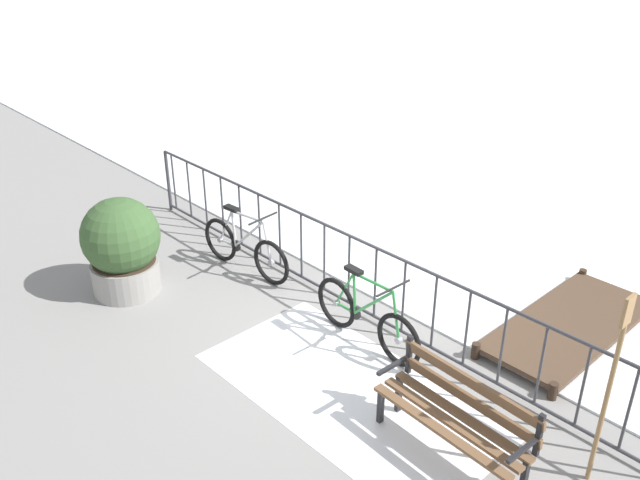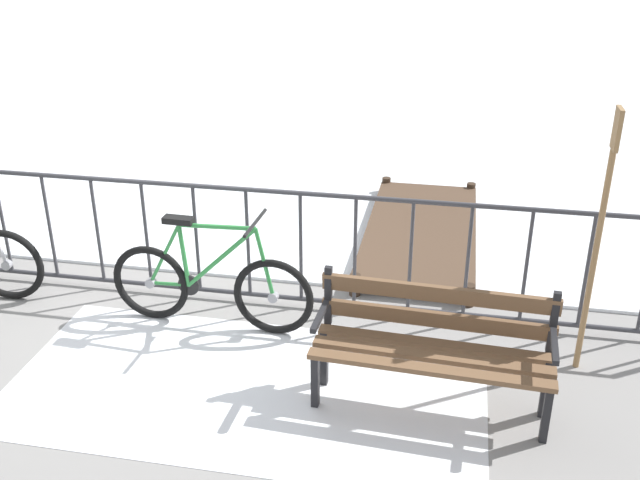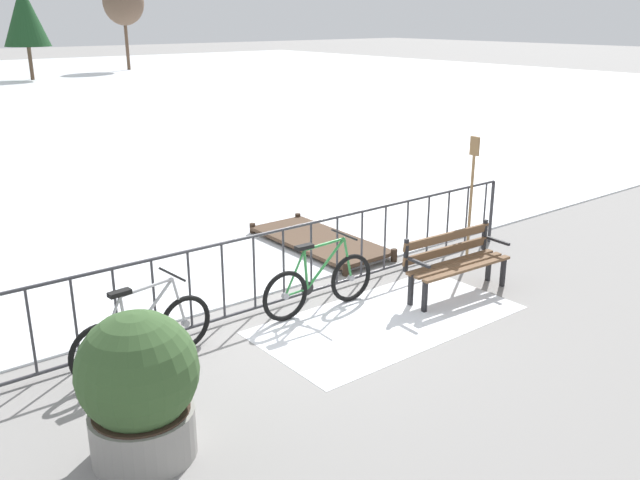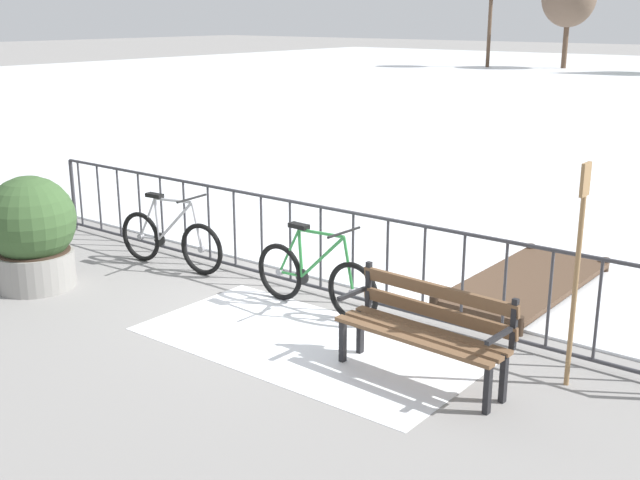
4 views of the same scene
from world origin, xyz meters
TOP-DOWN VIEW (x-y plane):
  - ground_plane at (0.00, 0.00)m, footprint 160.00×160.00m
  - snow_patch at (0.99, -1.20)m, footprint 3.41×1.73m
  - railing_fence at (-0.00, 0.00)m, footprint 9.06×0.06m
  - bicycle_near_railing at (-1.91, -0.38)m, footprint 1.71×0.52m
  - bicycle_second at (0.48, -0.43)m, footprint 1.71×0.52m
  - park_bench at (2.29, -1.12)m, footprint 1.62×0.56m
  - planter_with_shrub at (-2.60, -1.88)m, footprint 1.04×1.04m
  - oar_upright at (3.35, -0.47)m, footprint 0.04×0.16m
  - wooden_dock at (2.05, 1.56)m, footprint 1.10×2.63m
  - tree_centre at (15.16, 39.74)m, footprint 2.75×2.75m
  - tree_far_east at (7.51, 35.92)m, footprint 2.60×2.60m

SIDE VIEW (x-z plane):
  - ground_plane at x=0.00m, z-range 0.00..0.00m
  - snow_patch at x=0.99m, z-range 0.00..0.01m
  - wooden_dock at x=2.05m, z-range 0.02..0.22m
  - bicycle_near_railing at x=-1.91m, z-range -0.12..0.86m
  - bicycle_second at x=0.48m, z-range -0.12..0.86m
  - park_bench at x=2.29m, z-range 0.07..0.96m
  - railing_fence at x=0.00m, z-range 0.03..1.10m
  - planter_with_shrub at x=-2.60m, z-range 0.00..1.35m
  - oar_upright at x=3.35m, z-range 0.15..2.13m
  - tree_far_east at x=7.51m, z-range 0.95..6.34m
  - tree_centre at x=15.16m, z-range 1.47..7.48m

